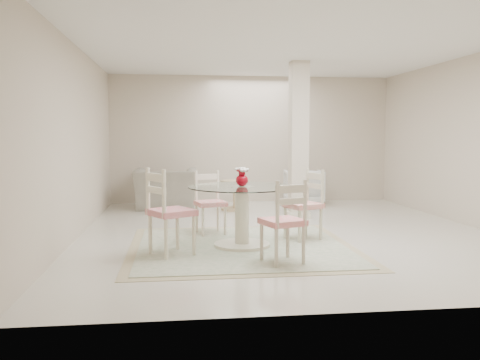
{
  "coord_description": "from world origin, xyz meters",
  "views": [
    {
      "loc": [
        -1.59,
        -7.36,
        1.43
      ],
      "look_at": [
        -0.78,
        -0.78,
        0.85
      ],
      "focal_mm": 38.0,
      "sensor_mm": 36.0,
      "label": 1
    }
  ],
  "objects": [
    {
      "name": "dining_chair_south",
      "position": [
        -0.42,
        -1.93,
        0.55
      ],
      "size": [
        0.53,
        0.53,
        1.05
      ],
      "rotation": [
        0.0,
        0.0,
        3.46
      ],
      "color": "beige",
      "rests_on": "ground"
    },
    {
      "name": "column",
      "position": [
        0.5,
        1.3,
        1.35
      ],
      "size": [
        0.3,
        0.3,
        2.7
      ],
      "primitive_type": "cube",
      "color": "beige",
      "rests_on": "ground"
    },
    {
      "name": "red_vase",
      "position": [
        -0.78,
        -0.98,
        0.91
      ],
      "size": [
        0.18,
        0.17,
        0.24
      ],
      "color": "#9F0414",
      "rests_on": "dining_table"
    },
    {
      "name": "ground",
      "position": [
        0.0,
        0.0,
        0.0
      ],
      "size": [
        7.0,
        7.0,
        0.0
      ],
      "primitive_type": "plane",
      "color": "silver",
      "rests_on": "ground"
    },
    {
      "name": "area_rug",
      "position": [
        -0.78,
        -0.98,
        0.01
      ],
      "size": [
        2.87,
        2.87,
        0.02
      ],
      "color": "tan",
      "rests_on": "ground"
    },
    {
      "name": "dining_chair_east",
      "position": [
        0.17,
        -0.61,
        0.56
      ],
      "size": [
        0.55,
        0.55,
        1.07
      ],
      "rotation": [
        0.0,
        0.0,
        -1.21
      ],
      "color": "beige",
      "rests_on": "ground"
    },
    {
      "name": "side_table",
      "position": [
        -0.5,
        2.29,
        0.27
      ],
      "size": [
        0.55,
        0.55,
        0.57
      ],
      "color": "tan",
      "rests_on": "ground"
    },
    {
      "name": "dining_chair_west",
      "position": [
        -1.73,
        -1.36,
        0.61
      ],
      "size": [
        0.64,
        0.64,
        1.16
      ],
      "rotation": [
        0.0,
        0.0,
        2.11
      ],
      "color": "#F4EAC9",
      "rests_on": "ground"
    },
    {
      "name": "room_shell",
      "position": [
        0.0,
        0.0,
        1.86
      ],
      "size": [
        6.02,
        7.02,
        2.71
      ],
      "color": "beige",
      "rests_on": "ground"
    },
    {
      "name": "armchair_white",
      "position": [
        1.02,
        2.96,
        0.36
      ],
      "size": [
        0.86,
        0.88,
        0.72
      ],
      "primitive_type": "imported",
      "rotation": [
        0.0,
        0.0,
        3.03
      ],
      "color": "silver",
      "rests_on": "ground"
    },
    {
      "name": "dining_chair_north",
      "position": [
        -1.14,
        -0.03,
        0.53
      ],
      "size": [
        0.49,
        0.49,
        1.01
      ],
      "rotation": [
        0.0,
        0.0,
        0.24
      ],
      "color": "#F3E4C8",
      "rests_on": "ground"
    },
    {
      "name": "recliner_taupe",
      "position": [
        -1.83,
        2.69,
        0.39
      ],
      "size": [
        1.23,
        1.08,
        0.77
      ],
      "primitive_type": "imported",
      "rotation": [
        0.0,
        0.0,
        3.11
      ],
      "color": "gray",
      "rests_on": "ground"
    },
    {
      "name": "dining_table",
      "position": [
        -0.78,
        -0.98,
        0.4
      ],
      "size": [
        1.37,
        1.37,
        0.79
      ],
      "rotation": [
        0.0,
        0.0,
        0.37
      ],
      "color": "beige",
      "rests_on": "ground"
    }
  ]
}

